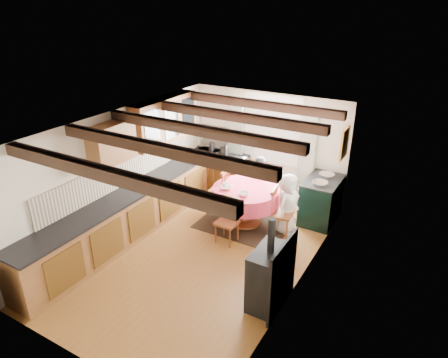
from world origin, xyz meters
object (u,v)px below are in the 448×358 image
Objects in this scene: chair_left at (218,191)px; child_far at (260,183)px; aga_range at (321,200)px; cast_iron_stove at (270,263)px; chair_right at (282,212)px; dining_table at (246,206)px; cup at (226,185)px; chair_near at (227,221)px; child_right at (288,204)px.

child_far reaches higher than chair_left.
aga_range is at bearing -159.39° from child_far.
cast_iron_stove is at bearing 132.02° from child_far.
chair_right is 1.14m from child_far.
dining_table is 1.55m from aga_range.
cup is (0.34, -0.26, 0.33)m from chair_left.
aga_range reaches higher than chair_near.
chair_left is 0.86× the size of child_right.
cast_iron_stove is at bearing -38.31° from chair_near.
chair_near is 1.09m from chair_right.
chair_near is 0.82m from cup.
child_far is at bearing 117.97° from cast_iron_stove.
chair_left is 0.93m from child_far.
child_far reaches higher than cup.
aga_range is (0.48, 0.91, -0.02)m from chair_right.
child_far is (-0.83, 0.76, 0.13)m from chair_right.
dining_table is 1.48× the size of chair_near.
cup is at bearing -155.65° from dining_table.
aga_range reaches higher than cup.
child_right reaches higher than aga_range.
child_far is 11.04× the size of cup.
child_right is at bearing -24.11° from chair_right.
child_right is 1.26m from cup.
chair_right is 8.77× the size of cup.
child_far is 1.00× the size of child_right.
aga_range is at bearing -34.37° from chair_right.
cup is (-1.20, -0.31, 0.25)m from child_right.
dining_table is at bearing 24.35° from cup.
chair_near is (0.01, -0.77, 0.05)m from dining_table.
cast_iron_stove reaches higher than chair_right.
child_right is at bearing -119.62° from aga_range.
child_far is 1.07m from child_right.
chair_right is at bearing 107.12° from cast_iron_stove.
child_right is at bearing 104.64° from cast_iron_stove.
cast_iron_stove is 2.14m from child_right.
chair_left reaches higher than chair_right.
dining_table is 1.38× the size of chair_right.
child_far reaches higher than child_right.
child_right reaches higher than chair_near.
chair_left reaches higher than dining_table.
chair_left is 2.13m from aga_range.
chair_near is 1.24m from child_right.
chair_left is 1.54m from child_right.
aga_range is 0.83× the size of child_far.
child_right is at bearing 14.61° from cup.
child_right reaches higher than chair_left.
dining_table is at bearing 107.54° from child_right.
chair_near is 2.09m from aga_range.
child_right is at bearing 159.48° from child_far.
cast_iron_stove is at bearing -87.77° from aga_range.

